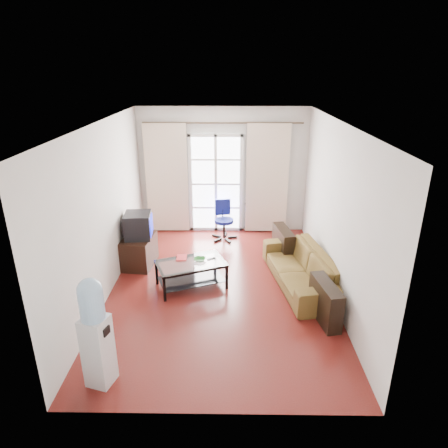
{
  "coord_description": "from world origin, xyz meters",
  "views": [
    {
      "loc": [
        0.15,
        -5.81,
        3.46
      ],
      "look_at": [
        0.06,
        0.35,
        1.01
      ],
      "focal_mm": 32.0,
      "sensor_mm": 36.0,
      "label": 1
    }
  ],
  "objects_px": {
    "coffee_table": "(191,271)",
    "crt_tv": "(137,225)",
    "tv_stand": "(139,251)",
    "task_chair": "(224,228)",
    "sofa": "(301,268)",
    "water_cooler": "(95,331)"
  },
  "relations": [
    {
      "from": "coffee_table",
      "to": "task_chair",
      "type": "relative_size",
      "value": 1.52
    },
    {
      "from": "tv_stand",
      "to": "task_chair",
      "type": "height_order",
      "value": "task_chair"
    },
    {
      "from": "sofa",
      "to": "water_cooler",
      "type": "relative_size",
      "value": 1.57
    },
    {
      "from": "coffee_table",
      "to": "water_cooler",
      "type": "xyz_separation_m",
      "value": [
        -0.85,
        -2.19,
        0.43
      ]
    },
    {
      "from": "tv_stand",
      "to": "sofa",
      "type": "bearing_deg",
      "value": -7.29
    },
    {
      "from": "sofa",
      "to": "task_chair",
      "type": "relative_size",
      "value": 2.59
    },
    {
      "from": "task_chair",
      "to": "tv_stand",
      "type": "bearing_deg",
      "value": -150.49
    },
    {
      "from": "coffee_table",
      "to": "crt_tv",
      "type": "distance_m",
      "value": 1.39
    },
    {
      "from": "crt_tv",
      "to": "water_cooler",
      "type": "height_order",
      "value": "water_cooler"
    },
    {
      "from": "tv_stand",
      "to": "crt_tv",
      "type": "bearing_deg",
      "value": 87.99
    },
    {
      "from": "coffee_table",
      "to": "tv_stand",
      "type": "distance_m",
      "value": 1.3
    },
    {
      "from": "coffee_table",
      "to": "crt_tv",
      "type": "xyz_separation_m",
      "value": [
        -1.03,
        0.79,
        0.49
      ]
    },
    {
      "from": "sofa",
      "to": "task_chair",
      "type": "bearing_deg",
      "value": -155.3
    },
    {
      "from": "coffee_table",
      "to": "task_chair",
      "type": "xyz_separation_m",
      "value": [
        0.51,
        2.03,
        -0.04
      ]
    },
    {
      "from": "crt_tv",
      "to": "tv_stand",
      "type": "bearing_deg",
      "value": -103.1
    },
    {
      "from": "sofa",
      "to": "crt_tv",
      "type": "height_order",
      "value": "crt_tv"
    },
    {
      "from": "task_chair",
      "to": "sofa",
      "type": "bearing_deg",
      "value": -64.68
    },
    {
      "from": "coffee_table",
      "to": "water_cooler",
      "type": "bearing_deg",
      "value": -111.31
    },
    {
      "from": "tv_stand",
      "to": "crt_tv",
      "type": "relative_size",
      "value": 1.41
    },
    {
      "from": "crt_tv",
      "to": "task_chair",
      "type": "bearing_deg",
      "value": 33.55
    },
    {
      "from": "sofa",
      "to": "water_cooler",
      "type": "distance_m",
      "value": 3.57
    },
    {
      "from": "tv_stand",
      "to": "task_chair",
      "type": "bearing_deg",
      "value": 44.8
    }
  ]
}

